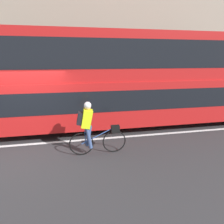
{
  "coord_description": "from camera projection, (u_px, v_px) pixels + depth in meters",
  "views": [
    {
      "loc": [
        1.72,
        -5.73,
        2.87
      ],
      "look_at": [
        2.81,
        0.23,
        1.03
      ],
      "focal_mm": 28.0,
      "sensor_mm": 36.0,
      "label": 1
    }
  ],
  "objects": [
    {
      "name": "ground_plane",
      "position": [
        32.0,
        147.0,
        5.93
      ],
      "size": [
        80.0,
        80.0,
        0.0
      ],
      "primitive_type": "plane",
      "color": "#2D2D30"
    },
    {
      "name": "sidewalk_curb",
      "position": [
        52.0,
        107.0,
        10.59
      ],
      "size": [
        60.0,
        2.21,
        0.12
      ],
      "color": "#A8A399",
      "rests_on": "ground_plane"
    },
    {
      "name": "street_sign_post",
      "position": [
        47.0,
        81.0,
        9.98
      ],
      "size": [
        0.36,
        0.09,
        2.78
      ],
      "color": "#59595B",
      "rests_on": "sidewalk_curb"
    },
    {
      "name": "road_center_line",
      "position": [
        34.0,
        144.0,
        6.15
      ],
      "size": [
        50.0,
        0.14,
        0.01
      ],
      "primitive_type": "cube",
      "color": "silver",
      "rests_on": "ground_plane"
    },
    {
      "name": "cyclist_on_bike",
      "position": [
        92.0,
        127.0,
        5.25
      ],
      "size": [
        1.77,
        0.32,
        1.69
      ],
      "color": "black",
      "rests_on": "ground_plane"
    },
    {
      "name": "building_facade",
      "position": [
        49.0,
        43.0,
        10.69
      ],
      "size": [
        60.0,
        0.3,
        7.59
      ],
      "color": "gray",
      "rests_on": "ground_plane"
    },
    {
      "name": "bus",
      "position": [
        134.0,
        77.0,
        7.4
      ],
      "size": [
        11.95,
        2.46,
        3.83
      ],
      "color": "black",
      "rests_on": "ground_plane"
    }
  ]
}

